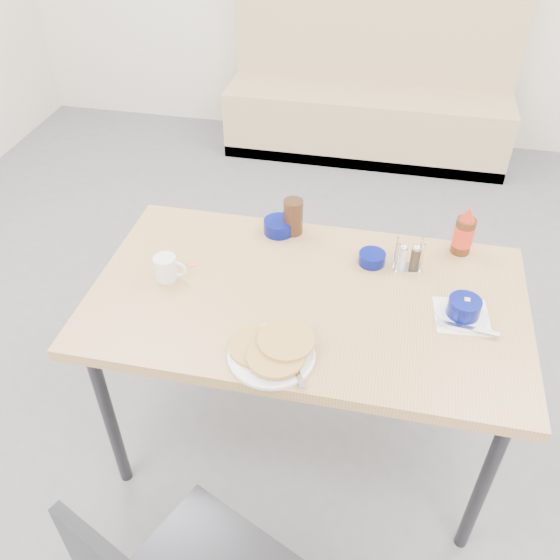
% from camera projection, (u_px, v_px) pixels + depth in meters
% --- Properties ---
extents(ground, '(6.00, 6.00, 0.00)m').
position_uv_depth(ground, '(290.00, 490.00, 2.21)').
color(ground, slate).
rests_on(ground, ground).
extents(booth_bench, '(1.90, 0.56, 1.22)m').
position_uv_depth(booth_bench, '(368.00, 101.00, 4.07)').
color(booth_bench, tan).
rests_on(booth_bench, ground).
extents(dining_table, '(1.40, 0.80, 0.76)m').
position_uv_depth(dining_table, '(307.00, 309.00, 1.95)').
color(dining_table, tan).
rests_on(dining_table, ground).
extents(pancake_plate, '(0.25, 0.25, 0.05)m').
position_uv_depth(pancake_plate, '(272.00, 351.00, 1.70)').
color(pancake_plate, white).
rests_on(pancake_plate, dining_table).
extents(coffee_mug, '(0.11, 0.07, 0.08)m').
position_uv_depth(coffee_mug, '(167.00, 268.00, 1.95)').
color(coffee_mug, white).
rests_on(coffee_mug, dining_table).
extents(grits_setting, '(0.20, 0.18, 0.07)m').
position_uv_depth(grits_setting, '(463.00, 310.00, 1.81)').
color(grits_setting, white).
rests_on(grits_setting, dining_table).
extents(creamer_bowl, '(0.11, 0.11, 0.05)m').
position_uv_depth(creamer_bowl, '(279.00, 226.00, 2.16)').
color(creamer_bowl, '#040C63').
rests_on(creamer_bowl, dining_table).
extents(butter_bowl, '(0.09, 0.09, 0.04)m').
position_uv_depth(butter_bowl, '(372.00, 258.00, 2.03)').
color(butter_bowl, '#040C63').
rests_on(butter_bowl, dining_table).
extents(amber_tumbler, '(0.09, 0.09, 0.13)m').
position_uv_depth(amber_tumbler, '(293.00, 217.00, 2.14)').
color(amber_tumbler, '#351F11').
rests_on(amber_tumbler, dining_table).
extents(condiment_caddy, '(0.11, 0.07, 0.12)m').
position_uv_depth(condiment_caddy, '(408.00, 259.00, 1.99)').
color(condiment_caddy, silver).
rests_on(condiment_caddy, dining_table).
extents(syrup_bottle, '(0.07, 0.07, 0.18)m').
position_uv_depth(syrup_bottle, '(464.00, 233.00, 2.04)').
color(syrup_bottle, '#47230F').
rests_on(syrup_bottle, dining_table).
extents(sugar_wrapper, '(0.04, 0.04, 0.00)m').
position_uv_depth(sugar_wrapper, '(193.00, 264.00, 2.03)').
color(sugar_wrapper, '#FC6D54').
rests_on(sugar_wrapper, dining_table).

